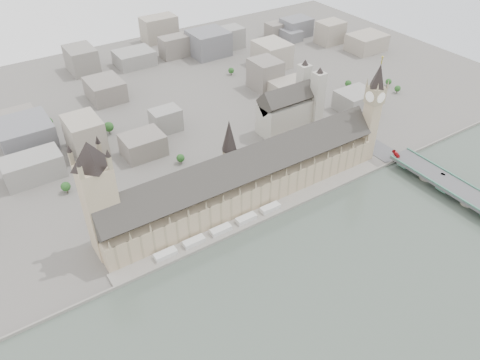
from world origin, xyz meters
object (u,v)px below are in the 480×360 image
westminster_bridge (461,195)px  car_silver (443,174)px  victoria_tower (98,194)px  westminster_abbey (290,108)px  palace_of_westminster (243,179)px  red_bus_north (396,154)px  elizabeth_tower (373,106)px

westminster_bridge → car_silver: (5.25, 25.06, 5.76)m
victoria_tower → westminster_abbey: (232.92, 69.00, -30.12)m
palace_of_westminster → red_bus_north: palace_of_westminster is taller
red_bus_north → elizabeth_tower: bearing=146.9°
car_silver → westminster_bridge: bearing=-121.5°
palace_of_westminster → victoria_tower: victoria_tower is taller
palace_of_westminster → red_bus_north: (155.56, -35.89, -10.91)m
elizabeth_tower → car_silver: (29.25, -70.44, -47.20)m
car_silver → red_bus_north: bearing=84.5°
westminster_abbey → westminster_bridge: bearing=-74.4°
victoria_tower → car_silver: victoria_tower is taller
westminster_bridge → car_silver: 26.25m
palace_of_westminster → elizabeth_tower: size_ratio=2.47×
victoria_tower → westminster_bridge: bearing=-21.8°
westminster_abbey → red_bus_north: size_ratio=6.15×
elizabeth_tower → red_bus_north: bearing=-54.0°
victoria_tower → red_bus_north: size_ratio=9.04×
elizabeth_tower → victoria_tower: elizabeth_tower is taller
elizabeth_tower → westminster_abbey: elizabeth_tower is taller
car_silver → victoria_tower: bearing=143.3°
elizabeth_tower → westminster_bridge: elizabeth_tower is taller
westminster_bridge → red_bus_north: (-6.44, 71.31, 6.67)m
victoria_tower → westminster_abbey: 244.79m
palace_of_westminster → victoria_tower: 126.41m
palace_of_westminster → elizabeth_tower: (138.00, -11.70, 35.38)m
red_bus_north → car_silver: bearing=-54.8°
westminster_bridge → westminster_abbey: westminster_abbey is taller
westminster_abbey → car_silver: (56.33, -157.44, -14.20)m
red_bus_north → palace_of_westminster: bearing=-172.0°
palace_of_westminster → westminster_bridge: (162.00, -107.20, -17.58)m
palace_of_westminster → westminster_abbey: bearing=34.2°
elizabeth_tower → westminster_abbey: 96.91m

